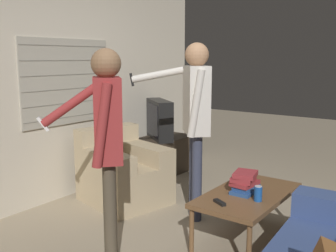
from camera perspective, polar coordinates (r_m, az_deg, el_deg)
The scene contains 11 objects.
ground_plane at distance 3.50m, azimuth 5.70°, elevation -17.38°, with size 16.00×16.00×0.00m, color gray.
wall_back at distance 4.51m, azimuth -16.79°, elevation 5.34°, with size 5.20×0.08×2.55m.
armchair_beige at distance 4.48m, azimuth -6.66°, elevation -6.65°, with size 0.94×1.03×0.81m.
coffee_table at distance 3.52m, azimuth 11.49°, elevation -10.11°, with size 1.08×0.58×0.45m.
tv_stand at distance 5.49m, azimuth -1.25°, elevation -4.37°, with size 1.04×0.53×0.50m.
tv at distance 5.38m, azimuth -1.30°, elevation 0.97°, with size 0.57×0.67×0.53m.
person_left_standing at distance 2.98m, azimuth -8.95°, elevation -0.80°, with size 0.46×0.74×1.67m.
person_right_standing at distance 3.82m, azimuth 3.92°, elevation 2.55°, with size 0.51×0.84×1.74m.
book_stack at distance 3.47m, azimuth 11.07°, elevation -8.03°, with size 0.26×0.22×0.19m.
soda_can at distance 3.31m, azimuth 12.94°, elevation -9.53°, with size 0.07×0.07×0.13m.
spare_remote at distance 3.22m, azimuth 7.50°, elevation -10.93°, with size 0.10×0.13×0.02m.
Camera 1 is at (-2.69, -1.57, 1.61)m, focal length 42.00 mm.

